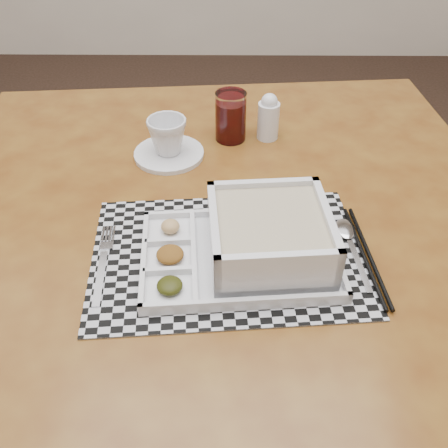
% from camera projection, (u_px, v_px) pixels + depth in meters
% --- Properties ---
extents(floor, '(5.00, 5.00, 0.00)m').
position_uv_depth(floor, '(59.00, 341.00, 1.70)').
color(floor, black).
rests_on(floor, ground).
extents(dining_table, '(1.18, 1.18, 0.82)m').
position_uv_depth(dining_table, '(225.00, 247.00, 0.98)').
color(dining_table, '#54280F').
rests_on(dining_table, ground).
extents(placemat, '(0.48, 0.35, 0.00)m').
position_uv_depth(placemat, '(228.00, 255.00, 0.84)').
color(placemat, '#B2B3BB').
rests_on(placemat, dining_table).
extents(serving_tray, '(0.34, 0.25, 0.09)m').
position_uv_depth(serving_tray, '(260.00, 241.00, 0.81)').
color(serving_tray, silver).
rests_on(serving_tray, placemat).
extents(fork, '(0.03, 0.19, 0.00)m').
position_uv_depth(fork, '(104.00, 261.00, 0.82)').
color(fork, silver).
rests_on(fork, placemat).
extents(spoon, '(0.04, 0.18, 0.01)m').
position_uv_depth(spoon, '(347.00, 234.00, 0.87)').
color(spoon, silver).
rests_on(spoon, placemat).
extents(chopsticks, '(0.04, 0.24, 0.01)m').
position_uv_depth(chopsticks, '(366.00, 255.00, 0.83)').
color(chopsticks, black).
rests_on(chopsticks, placemat).
extents(saucer, '(0.15, 0.15, 0.01)m').
position_uv_depth(saucer, '(169.00, 154.00, 1.07)').
color(saucer, silver).
rests_on(saucer, dining_table).
extents(cup, '(0.10, 0.10, 0.08)m').
position_uv_depth(cup, '(168.00, 136.00, 1.04)').
color(cup, silver).
rests_on(cup, saucer).
extents(juice_glass, '(0.07, 0.07, 0.11)m').
position_uv_depth(juice_glass, '(231.00, 118.00, 1.10)').
color(juice_glass, white).
rests_on(juice_glass, dining_table).
extents(creamer_bottle, '(0.05, 0.05, 0.11)m').
position_uv_depth(creamer_bottle, '(268.00, 117.00, 1.10)').
color(creamer_bottle, silver).
rests_on(creamer_bottle, dining_table).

